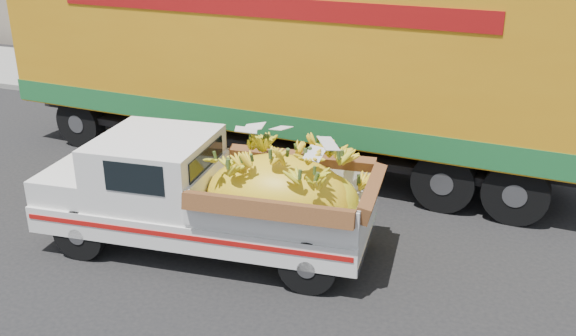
% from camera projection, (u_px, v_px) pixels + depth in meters
% --- Properties ---
extents(ground, '(100.00, 100.00, 0.00)m').
position_uv_depth(ground, '(169.00, 222.00, 10.89)').
color(ground, black).
rests_on(ground, ground).
extents(curb, '(60.00, 0.25, 0.15)m').
position_uv_depth(curb, '(293.00, 120.00, 15.86)').
color(curb, gray).
rests_on(curb, ground).
extents(sidewalk, '(60.00, 4.00, 0.14)m').
position_uv_depth(sidewalk, '(320.00, 98.00, 17.67)').
color(sidewalk, gray).
rests_on(sidewalk, ground).
extents(pickup_truck, '(5.21, 2.37, 1.77)m').
position_uv_depth(pickup_truck, '(229.00, 195.00, 9.63)').
color(pickup_truck, black).
rests_on(pickup_truck, ground).
extents(semi_trailer, '(12.03, 3.07, 3.80)m').
position_uv_depth(semi_trailer, '(285.00, 62.00, 12.71)').
color(semi_trailer, black).
rests_on(semi_trailer, ground).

